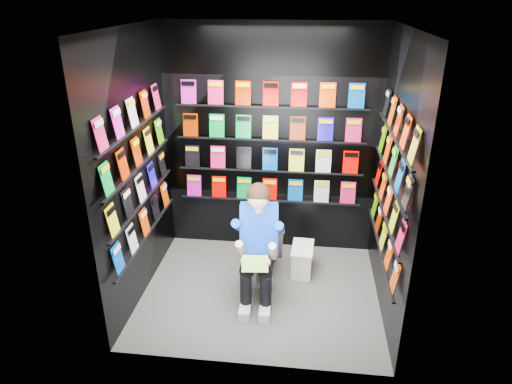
# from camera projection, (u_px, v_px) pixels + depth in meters

# --- Properties ---
(floor) EXTENTS (2.40, 2.40, 0.00)m
(floor) POSITION_uv_depth(u_px,v_px,m) (260.00, 292.00, 4.73)
(floor) COLOR #555553
(floor) RESTS_ON ground
(ceiling) EXTENTS (2.40, 2.40, 0.00)m
(ceiling) POSITION_uv_depth(u_px,v_px,m) (262.00, 27.00, 3.68)
(ceiling) COLOR white
(ceiling) RESTS_ON floor
(wall_back) EXTENTS (2.40, 0.04, 2.60)m
(wall_back) POSITION_uv_depth(u_px,v_px,m) (270.00, 143.00, 5.12)
(wall_back) COLOR black
(wall_back) RESTS_ON floor
(wall_front) EXTENTS (2.40, 0.04, 2.60)m
(wall_front) POSITION_uv_depth(u_px,v_px,m) (246.00, 227.00, 3.30)
(wall_front) COLOR black
(wall_front) RESTS_ON floor
(wall_left) EXTENTS (0.04, 2.00, 2.60)m
(wall_left) POSITION_uv_depth(u_px,v_px,m) (136.00, 170.00, 4.34)
(wall_left) COLOR black
(wall_left) RESTS_ON floor
(wall_right) EXTENTS (0.04, 2.00, 2.60)m
(wall_right) POSITION_uv_depth(u_px,v_px,m) (394.00, 182.00, 4.08)
(wall_right) COLOR black
(wall_right) RESTS_ON floor
(comics_back) EXTENTS (2.10, 0.06, 1.37)m
(comics_back) POSITION_uv_depth(u_px,v_px,m) (270.00, 143.00, 5.09)
(comics_back) COLOR #F44305
(comics_back) RESTS_ON wall_back
(comics_left) EXTENTS (0.06, 1.70, 1.37)m
(comics_left) POSITION_uv_depth(u_px,v_px,m) (139.00, 170.00, 4.33)
(comics_left) COLOR #F44305
(comics_left) RESTS_ON wall_left
(comics_right) EXTENTS (0.06, 1.70, 1.37)m
(comics_right) POSITION_uv_depth(u_px,v_px,m) (391.00, 181.00, 4.08)
(comics_right) COLOR #F44305
(comics_right) RESTS_ON wall_right
(toilet) EXTENTS (0.49, 0.79, 0.73)m
(toilet) POSITION_uv_depth(u_px,v_px,m) (263.00, 244.00, 4.92)
(toilet) COLOR white
(toilet) RESTS_ON floor
(longbox) EXTENTS (0.23, 0.39, 0.29)m
(longbox) POSITION_uv_depth(u_px,v_px,m) (302.00, 260.00, 5.02)
(longbox) COLOR white
(longbox) RESTS_ON floor
(longbox_lid) EXTENTS (0.25, 0.41, 0.03)m
(longbox_lid) POSITION_uv_depth(u_px,v_px,m) (303.00, 248.00, 4.96)
(longbox_lid) COLOR white
(longbox_lid) RESTS_ON longbox
(reader) EXTENTS (0.57, 0.77, 1.34)m
(reader) POSITION_uv_depth(u_px,v_px,m) (259.00, 229.00, 4.41)
(reader) COLOR #0637C7
(reader) RESTS_ON toilet
(held_comic) EXTENTS (0.26, 0.17, 0.10)m
(held_comic) POSITION_uv_depth(u_px,v_px,m) (255.00, 264.00, 4.17)
(held_comic) COLOR green
(held_comic) RESTS_ON reader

